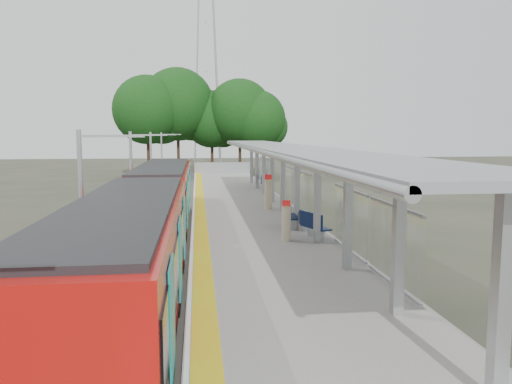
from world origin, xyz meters
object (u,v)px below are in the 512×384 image
at_px(bench_mid, 290,214).
at_px(litter_bin, 302,221).
at_px(bench_near, 313,225).
at_px(info_pillar_near, 286,223).
at_px(bench_far, 266,181).
at_px(train, 151,216).
at_px(info_pillar_far, 268,194).

distance_m(bench_mid, litter_bin, 0.90).
bearing_deg(bench_mid, bench_near, -78.26).
xyz_separation_m(info_pillar_near, litter_bin, (1.09, 2.01, -0.28)).
bearing_deg(litter_bin, info_pillar_near, -118.48).
bearing_deg(bench_mid, info_pillar_near, -102.33).
relative_size(bench_mid, bench_far, 1.02).
distance_m(bench_near, info_pillar_near, 1.18).
height_order(train, info_pillar_far, train).
bearing_deg(bench_near, bench_mid, 78.90).
xyz_separation_m(train, litter_bin, (6.42, 1.66, -0.62)).
bearing_deg(info_pillar_far, litter_bin, -62.69).
bearing_deg(bench_mid, train, -156.66).
bearing_deg(bench_far, litter_bin, -68.83).
xyz_separation_m(train, info_pillar_near, (5.33, -0.35, -0.34)).
relative_size(train, bench_far, 16.62).
relative_size(train, litter_bin, 31.84).
bearing_deg(litter_bin, train, -165.49).
bearing_deg(info_pillar_near, bench_mid, 89.82).
relative_size(train, info_pillar_far, 13.96).
distance_m(bench_far, info_pillar_far, 10.67).
bearing_deg(bench_far, bench_mid, -70.42).
xyz_separation_m(bench_near, bench_far, (0.61, 18.82, 0.00)).
bearing_deg(train, litter_bin, 14.51).
relative_size(info_pillar_far, litter_bin, 2.28).
distance_m(bench_mid, info_pillar_far, 5.63).
height_order(train, litter_bin, train).
xyz_separation_m(train, bench_far, (7.10, 18.66, -0.48)).
bearing_deg(bench_far, info_pillar_far, -73.49).
relative_size(bench_mid, info_pillar_far, 0.85).
xyz_separation_m(bench_far, litter_bin, (-0.68, -16.99, -0.14)).
distance_m(train, bench_near, 6.51).
distance_m(info_pillar_far, litter_bin, 6.45).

